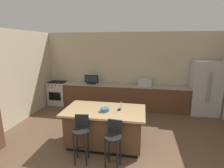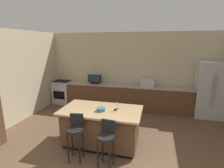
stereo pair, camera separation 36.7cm
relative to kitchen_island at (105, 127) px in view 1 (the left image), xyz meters
The scene contains 14 objects.
wall_back 3.13m from the kitchen_island, 84.23° to the left, with size 7.02×0.12×2.89m, color beige.
wall_left 3.21m from the kitchen_island, 169.92° to the left, with size 0.12×5.25×2.89m, color beige.
counter_back 2.59m from the kitchen_island, 85.90° to the left, with size 4.73×0.62×0.93m.
kitchen_island is the anchor object (origin of this frame).
refrigerator 3.98m from the kitchen_island, 39.93° to the left, with size 0.94×0.73×1.91m.
range_oven 3.62m from the kitchen_island, 134.61° to the left, with size 0.71×0.63×0.95m.
microwave 2.81m from the kitchen_island, 69.83° to the left, with size 0.48×0.36×0.27m, color #B7BABF.
tv_monitor 2.82m from the kitchen_island, 113.22° to the left, with size 0.54×0.16×0.35m.
sink_faucet_back 2.77m from the kitchen_island, 82.06° to the left, with size 0.02×0.02×0.24m, color #B2B2B7.
sink_faucet_island 0.69m from the kitchen_island, ahead, with size 0.02×0.02×0.22m, color #B2B2B7.
bar_stool_left 0.78m from the kitchen_island, 116.99° to the right, with size 0.34×0.35×1.02m.
bar_stool_right 0.83m from the kitchen_island, 65.27° to the right, with size 0.34×0.35×0.99m.
fruit_bowl 0.50m from the kitchen_island, 73.93° to the right, with size 0.20×0.20×0.08m, color #3F668C.
cell_phone 0.58m from the kitchen_island, 10.49° to the left, with size 0.07×0.15×0.01m, color black.
Camera 1 is at (0.57, -1.90, 2.47)m, focal length 27.73 mm.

